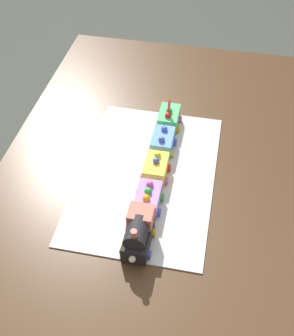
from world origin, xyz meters
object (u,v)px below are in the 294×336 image
Objects in this scene: cake_locomotive at (138,233)px; cake_car_gondola_lemon at (156,169)px; birthday_candle at (169,104)px; cake_car_caboose_lavender at (148,199)px; cake_car_tanker_mint_green at (169,119)px; dining_table at (163,185)px; cake_car_flatbed_sky_blue at (163,142)px.

cake_locomotive is 0.25m from cake_car_gondola_lemon.
birthday_candle reaches higher than cake_locomotive.
cake_car_tanker_mint_green is at bearing 0.00° from cake_car_caboose_lavender.
birthday_candle reaches higher than dining_table.
cake_car_flatbed_sky_blue and cake_car_tanker_mint_green have the same top height.
dining_table is 14.00× the size of cake_car_tanker_mint_green.
dining_table is 14.00× the size of cake_car_caboose_lavender.
cake_car_caboose_lavender is 0.24m from cake_car_flatbed_sky_blue.
cake_car_caboose_lavender is 1.00× the size of cake_car_tanker_mint_green.
cake_locomotive reaches higher than cake_car_gondola_lemon.
cake_car_gondola_lemon is at bearing 180.00° from cake_car_tanker_mint_green.
cake_car_tanker_mint_green is at bearing 5.10° from dining_table.
cake_car_tanker_mint_green is at bearing 0.00° from cake_car_flatbed_sky_blue.
birthday_candle is at bearing -0.00° from cake_car_caboose_lavender.
cake_car_flatbed_sky_blue reaches higher than dining_table.
cake_car_gondola_lemon reaches higher than dining_table.
cake_car_flatbed_sky_blue is at bearing 0.00° from cake_car_gondola_lemon.
cake_car_tanker_mint_green is (0.48, 0.00, -0.02)m from cake_locomotive.
cake_car_caboose_lavender is 0.35m from birthday_candle.
cake_locomotive is 0.48m from cake_car_tanker_mint_green.
cake_car_gondola_lemon is 2.01× the size of birthday_candle.
cake_locomotive reaches higher than cake_car_caboose_lavender.
cake_car_caboose_lavender is at bearing 0.00° from cake_locomotive.
cake_locomotive is at bearing -180.00° from cake_car_flatbed_sky_blue.
cake_locomotive is 1.40× the size of cake_car_flatbed_sky_blue.
cake_car_tanker_mint_green is (0.17, 0.02, 0.14)m from dining_table.
cake_car_flatbed_sky_blue is at bearing 0.00° from cake_locomotive.
cake_car_gondola_lemon is 0.12m from cake_car_flatbed_sky_blue.
cake_car_caboose_lavender is at bearing 180.00° from cake_car_gondola_lemon.
dining_table is 0.27m from birthday_candle.
cake_car_gondola_lemon is 0.24m from birthday_candle.
cake_locomotive is at bearing -180.00° from cake_car_caboose_lavender.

